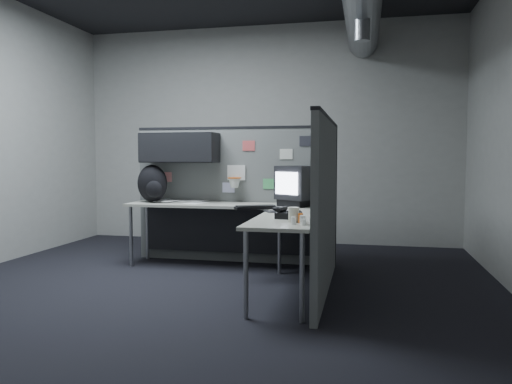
% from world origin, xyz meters
% --- Properties ---
extents(room, '(5.62, 5.62, 3.22)m').
position_xyz_m(room, '(0.56, 0.00, 2.10)').
color(room, black).
rests_on(room, ground).
extents(partition_back, '(2.44, 0.42, 1.63)m').
position_xyz_m(partition_back, '(-0.25, 1.23, 1.00)').
color(partition_back, '#5C5F5D').
rests_on(partition_back, ground).
extents(partition_right, '(0.07, 2.23, 1.63)m').
position_xyz_m(partition_right, '(1.10, 0.22, 0.82)').
color(partition_right, '#5C5F5D').
rests_on(partition_right, ground).
extents(desk, '(2.31, 2.11, 0.73)m').
position_xyz_m(desk, '(0.15, 0.70, 0.61)').
color(desk, '#A9A899').
rests_on(desk, ground).
extents(monitor, '(0.53, 0.53, 0.44)m').
position_xyz_m(monitor, '(0.74, 0.92, 0.96)').
color(monitor, black).
rests_on(monitor, desk).
extents(keyboard, '(0.45, 0.34, 0.04)m').
position_xyz_m(keyboard, '(0.36, 0.49, 0.75)').
color(keyboard, black).
rests_on(keyboard, desk).
extents(mouse, '(0.31, 0.29, 0.05)m').
position_xyz_m(mouse, '(0.62, 0.30, 0.75)').
color(mouse, black).
rests_on(mouse, desk).
extents(phone, '(0.22, 0.24, 0.10)m').
position_xyz_m(phone, '(0.80, -0.20, 0.77)').
color(phone, black).
rests_on(phone, desk).
extents(bottles, '(0.13, 0.17, 0.08)m').
position_xyz_m(bottles, '(0.95, -0.56, 0.76)').
color(bottles, silver).
rests_on(bottles, desk).
extents(cup, '(0.10, 0.10, 0.12)m').
position_xyz_m(cup, '(0.89, -0.45, 0.79)').
color(cup, '#BBB9A5').
rests_on(cup, desk).
extents(papers, '(0.79, 0.64, 0.02)m').
position_xyz_m(papers, '(-0.74, 1.15, 0.74)').
color(papers, white).
rests_on(papers, desk).
extents(backpack, '(0.41, 0.37, 0.44)m').
position_xyz_m(backpack, '(-1.01, 1.00, 0.95)').
color(backpack, black).
rests_on(backpack, desk).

